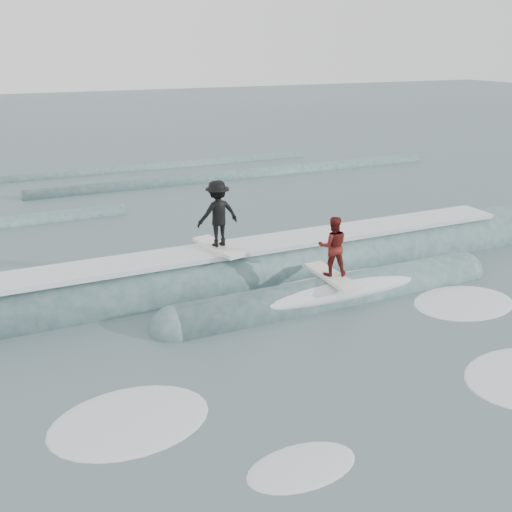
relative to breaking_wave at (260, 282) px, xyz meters
name	(u,v)px	position (x,y,z in m)	size (l,w,h in m)	color
ground	(340,369)	(-0.37, -4.89, -0.04)	(160.00, 160.00, 0.00)	#384E52
breaking_wave	(260,282)	(0.00, 0.00, 0.00)	(22.58, 3.81, 2.06)	#335556
surfer_black	(218,216)	(-1.07, 0.45, 2.01)	(1.24, 2.07, 1.95)	white
surfer_red	(333,250)	(1.30, -1.75, 1.38)	(0.95, 2.00, 1.71)	silver
whitewater	(379,379)	(0.14, -5.57, -0.04)	(15.01, 5.84, 0.10)	silver
far_swells	(105,193)	(-2.04, 12.77, -0.04)	(40.30, 8.65, 0.80)	#335556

